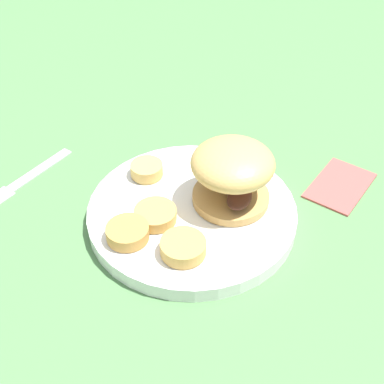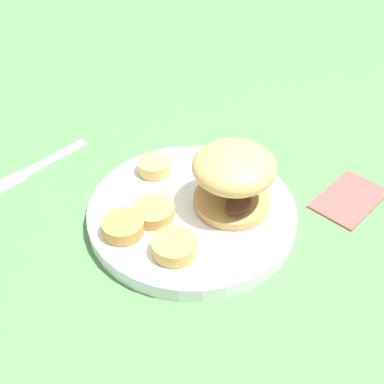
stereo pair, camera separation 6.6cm
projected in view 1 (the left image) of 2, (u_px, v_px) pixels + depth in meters
The scene contains 9 objects.
ground_plane at pixel (192, 219), 0.69m from camera, with size 4.00×4.00×0.00m, color #4C7A47.
dinner_plate at pixel (192, 212), 0.68m from camera, with size 0.27×0.27×0.02m.
sandwich at pixel (232, 170), 0.66m from camera, with size 0.10×0.12×0.08m.
potato_round_0 at pixel (183, 247), 0.61m from camera, with size 0.05×0.05×0.02m, color tan.
potato_round_1 at pixel (155, 215), 0.65m from camera, with size 0.05×0.05×0.02m, color tan.
potato_round_2 at pixel (126, 230), 0.63m from camera, with size 0.05×0.05×0.02m, color #BC8942.
potato_round_3 at pixel (147, 170), 0.72m from camera, with size 0.04×0.04×0.02m, color tan.
fork at pixel (24, 180), 0.75m from camera, with size 0.16×0.07×0.00m.
napkin at pixel (340, 185), 0.74m from camera, with size 0.10×0.07×0.01m, color #B24C47.
Camera 1 is at (-0.28, -0.41, 0.48)m, focal length 50.00 mm.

